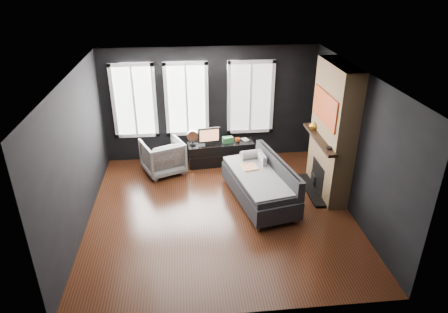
{
  "coord_description": "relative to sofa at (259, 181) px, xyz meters",
  "views": [
    {
      "loc": [
        -0.59,
        -6.46,
        4.38
      ],
      "look_at": [
        0.1,
        0.3,
        1.05
      ],
      "focal_mm": 32.0,
      "sensor_mm": 36.0,
      "label": 1
    }
  ],
  "objects": [
    {
      "name": "windows",
      "position": [
        -1.26,
        2.12,
        1.94
      ],
      "size": [
        4.0,
        0.16,
        1.76
      ],
      "primitive_type": null,
      "color": "white",
      "rests_on": "wall_back"
    },
    {
      "name": "armchair",
      "position": [
        -1.96,
        1.44,
        -0.01
      ],
      "size": [
        1.08,
        1.05,
        0.87
      ],
      "primitive_type": "imported",
      "rotation": [
        0.0,
        0.0,
        -2.75
      ],
      "color": "silver",
      "rests_on": "floor"
    },
    {
      "name": "fireplace",
      "position": [
        1.49,
        0.26,
        0.91
      ],
      "size": [
        0.7,
        1.62,
        2.7
      ],
      "primitive_type": null,
      "color": "#93724C",
      "rests_on": "floor"
    },
    {
      "name": "mantel_clock",
      "position": [
        1.24,
        -0.29,
        0.81
      ],
      "size": [
        0.15,
        0.15,
        0.04
      ],
      "primitive_type": "cylinder",
      "rotation": [
        0.0,
        0.0,
        -0.41
      ],
      "color": "black",
      "rests_on": "fireplace"
    },
    {
      "name": "desk_fan",
      "position": [
        -1.27,
        1.7,
        0.28
      ],
      "size": [
        0.27,
        0.27,
        0.37
      ],
      "primitive_type": null,
      "rotation": [
        0.0,
        0.0,
        0.03
      ],
      "color": "#A4A4A4",
      "rests_on": "media_console"
    },
    {
      "name": "floor",
      "position": [
        -0.81,
        -0.34,
        -0.44
      ],
      "size": [
        5.0,
        5.0,
        0.0
      ],
      "primitive_type": "plane",
      "color": "black",
      "rests_on": "ground"
    },
    {
      "name": "wall_left",
      "position": [
        -3.31,
        -0.34,
        0.91
      ],
      "size": [
        0.02,
        5.0,
        2.7
      ],
      "primitive_type": "cube",
      "color": "black",
      "rests_on": "ground"
    },
    {
      "name": "storage_box",
      "position": [
        -0.44,
        1.76,
        0.16
      ],
      "size": [
        0.27,
        0.2,
        0.13
      ],
      "primitive_type": "cube",
      "rotation": [
        0.0,
        0.0,
        0.22
      ],
      "color": "#2E6C39",
      "rests_on": "media_console"
    },
    {
      "name": "wall_back",
      "position": [
        -0.81,
        2.16,
        0.91
      ],
      "size": [
        5.0,
        0.02,
        2.7
      ],
      "primitive_type": "cube",
      "color": "black",
      "rests_on": "ground"
    },
    {
      "name": "mug",
      "position": [
        -0.21,
        1.78,
        0.15
      ],
      "size": [
        0.13,
        0.11,
        0.12
      ],
      "primitive_type": "imported",
      "rotation": [
        0.0,
        0.0,
        0.09
      ],
      "color": "orange",
      "rests_on": "media_console"
    },
    {
      "name": "book",
      "position": [
        -0.08,
        1.84,
        0.19
      ],
      "size": [
        0.14,
        0.07,
        0.2
      ],
      "primitive_type": "imported",
      "rotation": [
        0.0,
        0.0,
        0.41
      ],
      "color": "#A69F85",
      "rests_on": "media_console"
    },
    {
      "name": "mantel_vase",
      "position": [
        1.24,
        0.71,
        0.88
      ],
      "size": [
        0.19,
        0.19,
        0.17
      ],
      "primitive_type": "imported",
      "rotation": [
        0.0,
        0.0,
        0.06
      ],
      "color": "#E6C447",
      "rests_on": "fireplace"
    },
    {
      "name": "ceiling",
      "position": [
        -0.81,
        -0.34,
        2.26
      ],
      "size": [
        5.0,
        5.0,
        0.0
      ],
      "primitive_type": "plane",
      "color": "white",
      "rests_on": "ground"
    },
    {
      "name": "media_console",
      "position": [
        -0.61,
        1.76,
        -0.17
      ],
      "size": [
        1.59,
        0.64,
        0.53
      ],
      "primitive_type": null,
      "rotation": [
        0.0,
        0.0,
        0.1
      ],
      "color": "black",
      "rests_on": "floor"
    },
    {
      "name": "wall_right",
      "position": [
        1.69,
        -0.34,
        0.91
      ],
      "size": [
        0.02,
        5.0,
        2.7
      ],
      "primitive_type": "cube",
      "color": "black",
      "rests_on": "ground"
    },
    {
      "name": "sofa",
      "position": [
        0.0,
        0.0,
        0.0
      ],
      "size": [
        1.43,
        2.22,
        0.88
      ],
      "primitive_type": null,
      "rotation": [
        0.0,
        0.0,
        0.21
      ],
      "color": "#232325",
      "rests_on": "floor"
    },
    {
      "name": "monitor",
      "position": [
        -0.88,
        1.69,
        0.32
      ],
      "size": [
        0.53,
        0.19,
        0.47
      ],
      "primitive_type": null,
      "rotation": [
        0.0,
        0.0,
        0.16
      ],
      "color": "black",
      "rests_on": "media_console"
    },
    {
      "name": "stripe_pillow",
      "position": [
        0.13,
        0.46,
        0.2
      ],
      "size": [
        0.13,
        0.37,
        0.36
      ],
      "primitive_type": "cube",
      "rotation": [
        0.0,
        0.0,
        0.12
      ],
      "color": "gray",
      "rests_on": "sofa"
    }
  ]
}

